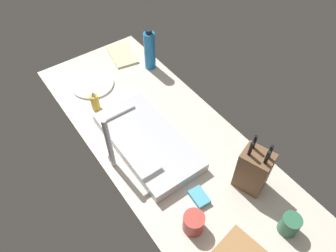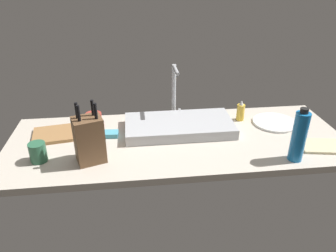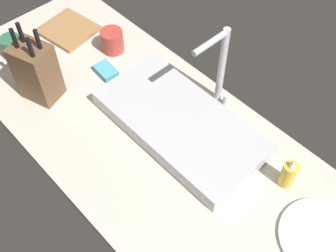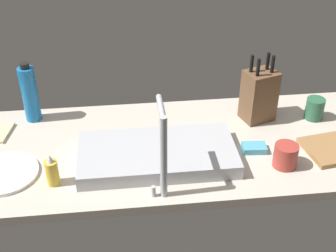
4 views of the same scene
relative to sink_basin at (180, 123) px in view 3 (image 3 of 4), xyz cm
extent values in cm
cube|color=beige|center=(-2.16, -9.01, -4.50)|extent=(173.16, 66.16, 3.50)
cube|color=#B7BABF|center=(0.00, 0.00, 0.00)|extent=(57.42, 28.80, 5.50)
cylinder|color=#B7BABF|center=(-0.40, 19.07, 12.73)|extent=(2.40, 2.40, 30.95)
cylinder|color=#B7BABF|center=(-0.40, 12.04, 27.20)|extent=(2.00, 14.06, 2.00)
cylinder|color=#B7BABF|center=(3.10, 19.07, -0.75)|extent=(1.60, 1.60, 4.00)
cube|color=brown|center=(-44.34, -24.48, 8.06)|extent=(14.97, 13.43, 21.61)
cylinder|color=black|center=(-46.98, -26.70, 22.44)|extent=(1.77, 1.77, 7.16)
cylinder|color=black|center=(-48.10, -23.81, 22.44)|extent=(1.77, 1.77, 7.16)
cylinder|color=black|center=(-40.01, -25.31, 22.44)|extent=(1.77, 1.77, 7.16)
cylinder|color=black|center=(-41.62, -21.62, 22.44)|extent=(1.77, 1.77, 7.16)
cube|color=#9E7042|center=(-66.53, 1.59, -1.85)|extent=(22.70, 21.39, 1.80)
cylinder|color=gold|center=(36.77, 8.81, 1.93)|extent=(4.47, 4.47, 9.35)
cone|color=silver|center=(36.77, 8.81, 8.00)|extent=(2.46, 2.46, 2.80)
cylinder|color=white|center=(54.95, 1.95, -2.15)|extent=(24.64, 24.64, 1.20)
cylinder|color=#2D6647|center=(-68.18, -21.84, 1.82)|extent=(7.65, 7.65, 9.14)
cylinder|color=#B23D33|center=(-45.55, 8.12, 1.67)|extent=(8.62, 8.62, 8.83)
cube|color=#4CA3BC|center=(-37.16, -1.97, -1.55)|extent=(9.46, 6.72, 2.40)
camera|label=1|loc=(-81.07, 46.14, 120.09)|focal=33.55mm
camera|label=2|loc=(-24.23, -153.13, 79.83)|focal=34.66mm
camera|label=3|loc=(57.85, -59.78, 107.24)|focal=44.01mm
camera|label=4|loc=(11.33, 134.18, 101.30)|focal=49.10mm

